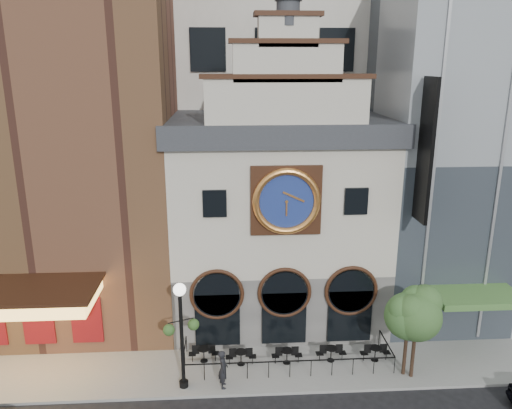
{
  "coord_description": "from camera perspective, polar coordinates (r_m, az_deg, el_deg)",
  "views": [
    {
      "loc": [
        -2.99,
        -20.2,
        15.32
      ],
      "look_at": [
        -1.4,
        6.0,
        7.77
      ],
      "focal_mm": 35.0,
      "sensor_mm": 36.0,
      "label": 1
    }
  ],
  "objects": [
    {
      "name": "retail_building",
      "position": [
        34.54,
        24.27,
        6.03
      ],
      "size": [
        14.0,
        14.4,
        20.0
      ],
      "color": "gray",
      "rests_on": "ground"
    },
    {
      "name": "clock_building",
      "position": [
        29.47,
        2.5,
        -0.99
      ],
      "size": [
        12.6,
        8.78,
        18.65
      ],
      "color": "#605E5B",
      "rests_on": "ground"
    },
    {
      "name": "bistro_3",
      "position": [
        27.54,
        8.56,
        -16.42
      ],
      "size": [
        1.58,
        0.68,
        0.9
      ],
      "color": "black",
      "rests_on": "sidewalk"
    },
    {
      "name": "bistro_2",
      "position": [
        27.12,
        3.55,
        -16.81
      ],
      "size": [
        1.58,
        0.68,
        0.9
      ],
      "color": "black",
      "rests_on": "sidewalk"
    },
    {
      "name": "bistro_4",
      "position": [
        27.99,
        13.47,
        -16.12
      ],
      "size": [
        1.58,
        0.68,
        0.9
      ],
      "color": "black",
      "rests_on": "sidewalk"
    },
    {
      "name": "theater_building",
      "position": [
        31.89,
        -22.11,
        10.02
      ],
      "size": [
        14.0,
        15.6,
        25.0
      ],
      "color": "brown",
      "rests_on": "ground"
    },
    {
      "name": "pedestrian",
      "position": [
        25.21,
        -3.79,
        -18.25
      ],
      "size": [
        0.52,
        0.74,
        1.95
      ],
      "primitive_type": "imported",
      "rotation": [
        0.0,
        0.0,
        1.65
      ],
      "color": "black",
      "rests_on": "sidewalk"
    },
    {
      "name": "tree_left",
      "position": [
        25.9,
        17.12,
        -11.68
      ],
      "size": [
        2.42,
        2.33,
        4.67
      ],
      "color": "#382619",
      "rests_on": "sidewalk"
    },
    {
      "name": "bistro_0",
      "position": [
        27.35,
        -5.98,
        -16.56
      ],
      "size": [
        1.58,
        0.68,
        0.9
      ],
      "color": "black",
      "rests_on": "sidewalk"
    },
    {
      "name": "tree_right",
      "position": [
        25.8,
        17.99,
        -11.66
      ],
      "size": [
        2.49,
        2.4,
        4.79
      ],
      "color": "#382619",
      "rests_on": "sidewalk"
    },
    {
      "name": "cafe_railing",
      "position": [
        27.22,
        3.54,
        -16.72
      ],
      "size": [
        10.6,
        2.6,
        0.9
      ],
      "primitive_type": null,
      "color": "black",
      "rests_on": "sidewalk"
    },
    {
      "name": "sidewalk",
      "position": [
        27.5,
        3.52,
        -17.64
      ],
      "size": [
        44.0,
        5.0,
        0.15
      ],
      "primitive_type": "cube",
      "color": "gray",
      "rests_on": "ground"
    },
    {
      "name": "lamppost",
      "position": [
        24.16,
        -8.55,
        -13.39
      ],
      "size": [
        1.66,
        0.99,
        5.44
      ],
      "rotation": [
        0.0,
        0.0,
        0.37
      ],
      "color": "black",
      "rests_on": "sidewalk"
    },
    {
      "name": "ground",
      "position": [
        25.53,
        4.23,
        -20.87
      ],
      "size": [
        120.0,
        120.0,
        0.0
      ],
      "primitive_type": "plane",
      "color": "black",
      "rests_on": "ground"
    },
    {
      "name": "bistro_1",
      "position": [
        26.98,
        -1.73,
        -16.98
      ],
      "size": [
        1.58,
        0.68,
        0.9
      ],
      "color": "black",
      "rests_on": "sidewalk"
    }
  ]
}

